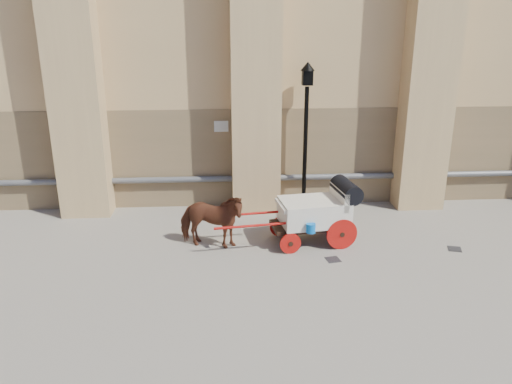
{
  "coord_description": "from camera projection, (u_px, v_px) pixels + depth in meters",
  "views": [
    {
      "loc": [
        -1.94,
        -10.66,
        5.4
      ],
      "look_at": [
        -1.16,
        1.0,
        1.43
      ],
      "focal_mm": 35.0,
      "sensor_mm": 36.0,
      "label": 1
    }
  ],
  "objects": [
    {
      "name": "horse",
      "position": [
        211.0,
        221.0,
        12.43
      ],
      "size": [
        1.87,
        1.2,
        1.46
      ],
      "primitive_type": "imported",
      "rotation": [
        0.0,
        0.0,
        1.31
      ],
      "color": "brown",
      "rests_on": "ground"
    },
    {
      "name": "ground",
      "position": [
        307.0,
        261.0,
        11.93
      ],
      "size": [
        90.0,
        90.0,
        0.0
      ],
      "primitive_type": "plane",
      "color": "slate",
      "rests_on": "ground"
    },
    {
      "name": "drain_grate_far",
      "position": [
        455.0,
        249.0,
        12.55
      ],
      "size": [
        0.4,
        0.4,
        0.01
      ],
      "primitive_type": "cube",
      "rotation": [
        0.0,
        0.0,
        -0.31
      ],
      "color": "black",
      "rests_on": "ground"
    },
    {
      "name": "drain_grate_near",
      "position": [
        333.0,
        260.0,
        11.99
      ],
      "size": [
        0.37,
        0.37,
        0.01
      ],
      "primitive_type": "cube",
      "rotation": [
        0.0,
        0.0,
        0.19
      ],
      "color": "black",
      "rests_on": "ground"
    },
    {
      "name": "carriage",
      "position": [
        319.0,
        210.0,
        12.71
      ],
      "size": [
        3.8,
        1.47,
        1.62
      ],
      "rotation": [
        0.0,
        0.0,
        0.13
      ],
      "color": "black",
      "rests_on": "ground"
    },
    {
      "name": "street_lamp",
      "position": [
        306.0,
        133.0,
        14.56
      ],
      "size": [
        0.41,
        0.41,
        4.38
      ],
      "color": "black",
      "rests_on": "ground"
    }
  ]
}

